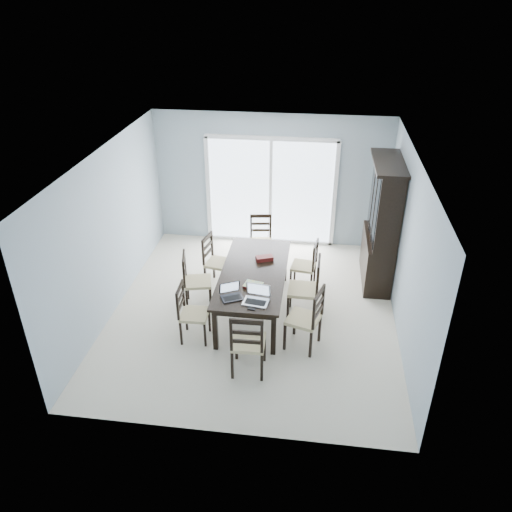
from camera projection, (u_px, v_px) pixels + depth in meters
The scene contains 24 objects.
floor at pixel (254, 311), 8.12m from camera, with size 5.00×5.00×0.00m, color silver.
ceiling at pixel (253, 156), 6.84m from camera, with size 5.00×5.00×0.00m, color white.
back_wall at pixel (271, 181), 9.64m from camera, with size 4.50×0.02×2.60m, color #92A3AE.
wall_left at pixel (110, 231), 7.73m from camera, with size 0.02×5.00×2.60m, color #92A3AE.
wall_right at pixel (407, 250), 7.22m from camera, with size 0.02×5.00×2.60m, color #92A3AE.
balcony at pixel (275, 222), 11.16m from camera, with size 4.50×2.00×0.10m, color gray.
railing at pixel (279, 180), 11.73m from camera, with size 4.50×0.06×1.10m, color #99999E.
dining_table at pixel (254, 276), 7.79m from camera, with size 1.00×2.20×0.75m.
china_hutch at pixel (382, 225), 8.44m from camera, with size 0.50×1.38×2.20m.
sliding_door at pixel (271, 191), 9.72m from camera, with size 2.52×0.05×2.18m.
chair_left_near at pixel (188, 307), 7.26m from camera, with size 0.42×0.41×1.05m.
chair_left_mid at pixel (192, 275), 7.98m from camera, with size 0.50×0.50×1.10m.
chair_left_far at pixel (214, 255), 8.55m from camera, with size 0.49×0.48×1.08m.
chair_right_near at pixel (310, 313), 7.03m from camera, with size 0.56×0.55×1.16m.
chair_right_mid at pixel (310, 282), 7.69m from camera, with size 0.48×0.46×1.21m.
chair_right_far at pixel (309, 260), 8.45m from camera, with size 0.45×0.44×1.04m.
chair_end_near at pixel (248, 338), 6.53m from camera, with size 0.45×0.46×1.17m.
chair_end_far at pixel (261, 234), 9.26m from camera, with size 0.46×0.47×1.07m.
laptop_dark at pixel (232, 295), 7.08m from camera, with size 0.37×0.32×0.21m.
laptop_silver at pixel (256, 299), 6.98m from camera, with size 0.38×0.29×0.24m.
book_stack at pixel (253, 285), 7.36m from camera, with size 0.30×0.25×0.04m.
cell_phone at pixel (252, 309), 6.87m from camera, with size 0.11×0.05×0.01m, color black.
game_box at pixel (265, 258), 8.04m from camera, with size 0.27×0.14×0.07m, color #501410.
hot_tub at pixel (255, 201), 10.90m from camera, with size 1.77×1.59×0.90m.
Camera 1 is at (0.90, -6.57, 4.77)m, focal length 35.00 mm.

